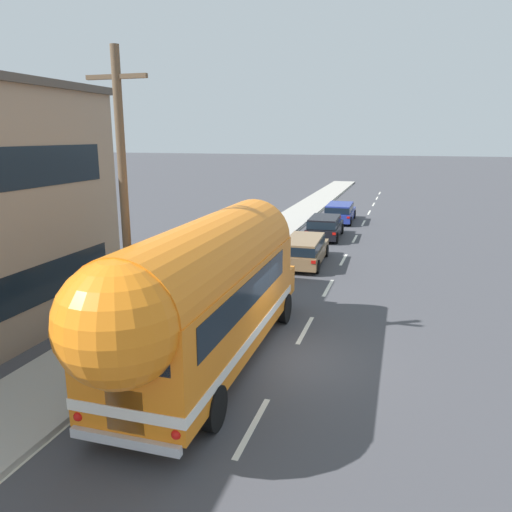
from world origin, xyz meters
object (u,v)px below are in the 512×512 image
Objects in this scene: car_second at (325,226)px; car_third at (340,211)px; painted_bus at (203,291)px; car_lead at (304,249)px; utility_pole at (124,201)px.

car_second is 6.21m from car_third.
painted_bus is 24.92m from car_third.
car_lead is 1.08× the size of car_second.
utility_pole is 24.44m from car_third.
utility_pole is at bearing -96.95° from car_third.
car_second is 0.94× the size of car_third.
car_second is at bearing 80.96° from utility_pole.
painted_bus is (2.70, -0.89, -2.12)m from utility_pole.
car_third is (0.01, 12.85, -0.01)m from car_lead.
car_second is (0.13, 18.67, -1.52)m from painted_bus.
painted_bus is 12.12m from car_lead.
painted_bus is 18.73m from car_second.
car_third is at bearing 89.49° from painted_bus.
utility_pole reaches higher than car_lead.
painted_bus is 2.48× the size of car_second.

